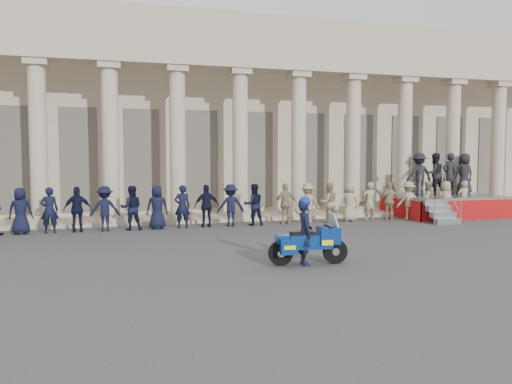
# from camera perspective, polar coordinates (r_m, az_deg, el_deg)

# --- Properties ---
(ground) EXTENTS (90.00, 90.00, 0.00)m
(ground) POSITION_cam_1_polar(r_m,az_deg,el_deg) (13.12, 1.28, -7.71)
(ground) COLOR #39393B
(ground) RESTS_ON ground
(building) EXTENTS (40.00, 12.50, 9.00)m
(building) POSITION_cam_1_polar(r_m,az_deg,el_deg) (27.35, -8.00, 7.87)
(building) COLOR tan
(building) RESTS_ON ground
(officer_rank) EXTENTS (23.37, 0.62, 1.63)m
(officer_rank) POSITION_cam_1_polar(r_m,az_deg,el_deg) (19.09, -5.02, -1.57)
(officer_rank) COLOR black
(officer_rank) RESTS_ON ground
(reviewing_stand) EXTENTS (4.65, 4.36, 2.85)m
(reviewing_stand) POSITION_cam_1_polar(r_m,az_deg,el_deg) (24.08, 20.32, 1.05)
(reviewing_stand) COLOR gray
(reviewing_stand) RESTS_ON ground
(motorcycle) EXTENTS (2.01, 0.87, 1.29)m
(motorcycle) POSITION_cam_1_polar(r_m,az_deg,el_deg) (12.48, 6.07, -5.73)
(motorcycle) COLOR black
(motorcycle) RESTS_ON ground
(rider) EXTENTS (0.45, 0.63, 1.71)m
(rider) POSITION_cam_1_polar(r_m,az_deg,el_deg) (12.40, 5.58, -4.41)
(rider) COLOR black
(rider) RESTS_ON ground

